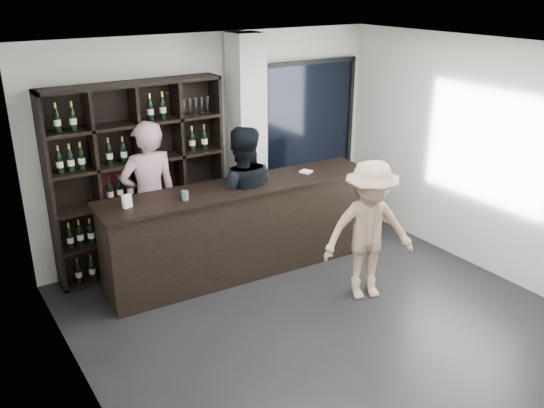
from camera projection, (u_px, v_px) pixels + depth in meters
floor at (338, 332)px, 6.16m from camera, size 5.00×5.50×0.01m
wine_shelf at (140, 179)px, 7.15m from camera, size 2.20×0.35×2.40m
structural_column at (247, 144)px, 7.74m from camera, size 0.40×0.40×2.90m
glass_panel at (309, 132)px, 8.54m from camera, size 1.60×0.08×2.10m
tasting_counter at (242, 229)px, 7.24m from camera, size 3.55×0.73×1.17m
taster_pink at (150, 199)px, 7.12m from camera, size 0.73×0.49×1.97m
taster_black at (242, 200)px, 7.21m from camera, size 1.13×1.03×1.88m
customer at (369, 231)px, 6.57m from camera, size 1.23×0.97×1.67m
wine_glass at (229, 182)px, 6.87m from camera, size 0.09×0.09×0.18m
spit_cup at (185, 196)px, 6.54m from camera, size 0.09×0.09×0.11m
napkin_stack at (306, 172)px, 7.49m from camera, size 0.18×0.18×0.02m
card_stand at (127, 201)px, 6.31m from camera, size 0.11×0.08×0.15m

